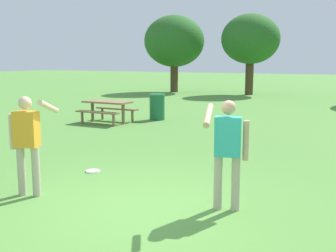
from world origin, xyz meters
name	(u,v)px	position (x,y,z in m)	size (l,w,h in m)	color
ground_plane	(142,211)	(0.00, 0.00, 0.00)	(120.00, 120.00, 0.00)	#568E3D
person_thrower	(228,147)	(1.07, 0.65, 0.96)	(0.59, 0.78, 1.64)	#B7AD93
person_catcher	(27,138)	(-2.02, -0.23, 0.96)	(0.59, 0.78, 1.64)	#B7AD93
frisbee	(93,171)	(-2.02, 1.41, 0.01)	(0.29, 0.29, 0.03)	white
picnic_table_near	(107,107)	(-5.62, 6.82, 0.56)	(1.70, 1.42, 0.77)	olive
trash_can_beside_table	(157,107)	(-4.44, 8.30, 0.48)	(0.59, 0.59, 0.96)	#1E663D
tree_tall_left	(174,41)	(-9.93, 20.35, 3.40)	(4.05, 4.05, 5.15)	#4C3823
tree_broad_center	(250,39)	(-4.75, 20.66, 3.44)	(3.64, 3.64, 5.02)	#4C3823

